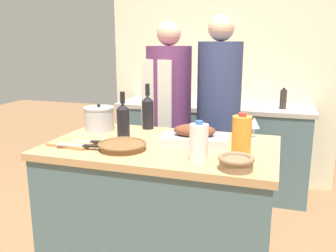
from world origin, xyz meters
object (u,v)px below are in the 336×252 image
at_px(cutting_board, 74,143).
at_px(person_cook_guest, 218,114).
at_px(juice_jug, 241,137).
at_px(wine_bottle_green, 148,111).
at_px(wine_glass_left, 254,123).
at_px(stock_pot, 99,118).
at_px(milk_jug, 199,143).
at_px(condiment_bottle_tall, 219,98).
at_px(knife_paring, 89,141).
at_px(person_cook_aproned, 169,114).
at_px(condiment_bottle_short, 283,99).
at_px(wicker_basket, 122,146).
at_px(roasting_pan, 194,136).
at_px(knife_chef, 80,145).
at_px(mixing_bowl, 236,162).
at_px(wine_bottle_dark, 123,119).

distance_m(cutting_board, person_cook_guest, 1.23).
relative_size(juice_jug, wine_bottle_green, 0.77).
bearing_deg(wine_glass_left, stock_pot, -174.27).
bearing_deg(cutting_board, juice_jug, 1.77).
bearing_deg(wine_glass_left, juice_jug, -93.97).
bearing_deg(milk_jug, condiment_bottle_tall, 96.47).
bearing_deg(knife_paring, person_cook_guest, 61.36).
bearing_deg(stock_pot, person_cook_guest, 45.38).
xyz_separation_m(person_cook_aproned, person_cook_guest, (0.42, -0.01, 0.03)).
bearing_deg(milk_jug, condiment_bottle_short, 77.81).
bearing_deg(wine_bottle_green, condiment_bottle_tall, 75.99).
xyz_separation_m(juice_jug, wine_glass_left, (0.03, 0.43, -0.02)).
bearing_deg(knife_paring, stock_pot, 108.56).
relative_size(cutting_board, wine_bottle_green, 0.88).
height_order(condiment_bottle_short, person_cook_aproned, person_cook_aproned).
distance_m(wicker_basket, cutting_board, 0.31).
relative_size(roasting_pan, person_cook_aproned, 0.24).
bearing_deg(milk_jug, knife_chef, 178.86).
bearing_deg(person_cook_guest, juice_jug, -64.83).
xyz_separation_m(wicker_basket, cutting_board, (-0.31, 0.01, -0.01)).
height_order(roasting_pan, mixing_bowl, roasting_pan).
relative_size(wicker_basket, wine_glass_left, 2.05).
bearing_deg(wine_glass_left, condiment_bottle_tall, 109.29).
relative_size(juice_jug, wine_glass_left, 1.81).
height_order(condiment_bottle_short, person_cook_guest, person_cook_guest).
xyz_separation_m(stock_pot, condiment_bottle_short, (1.17, 1.35, -0.01)).
xyz_separation_m(wine_glass_left, condiment_bottle_tall, (-0.42, 1.19, -0.04)).
bearing_deg(wine_glass_left, knife_chef, -149.19).
distance_m(wine_glass_left, condiment_bottle_tall, 1.26).
xyz_separation_m(stock_pot, condiment_bottle_tall, (0.58, 1.29, -0.02)).
height_order(wine_bottle_dark, condiment_bottle_short, wine_bottle_dark).
distance_m(milk_jug, knife_chef, 0.67).
height_order(condiment_bottle_tall, person_cook_guest, person_cook_guest).
relative_size(juice_jug, person_cook_guest, 0.14).
bearing_deg(wine_bottle_green, wine_glass_left, -2.88).
bearing_deg(condiment_bottle_tall, milk_jug, -83.53).
height_order(milk_jug, person_cook_guest, person_cook_guest).
height_order(wine_bottle_green, condiment_bottle_tall, wine_bottle_green).
distance_m(roasting_pan, condiment_bottle_short, 1.56).
distance_m(wicker_basket, condiment_bottle_short, 1.91).
height_order(wine_bottle_dark, wine_glass_left, wine_bottle_dark).
bearing_deg(person_cook_guest, wine_bottle_green, -115.57).
height_order(stock_pot, wine_bottle_dark, wine_bottle_dark).
height_order(roasting_pan, stock_pot, stock_pot).
bearing_deg(cutting_board, roasting_pan, 19.47).
xyz_separation_m(wine_glass_left, knife_chef, (-0.89, -0.53, -0.07)).
height_order(juice_jug, wine_bottle_green, wine_bottle_green).
distance_m(cutting_board, stock_pot, 0.36).
relative_size(roasting_pan, cutting_board, 1.49).
xyz_separation_m(milk_jug, wine_bottle_green, (-0.48, 0.58, 0.02)).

